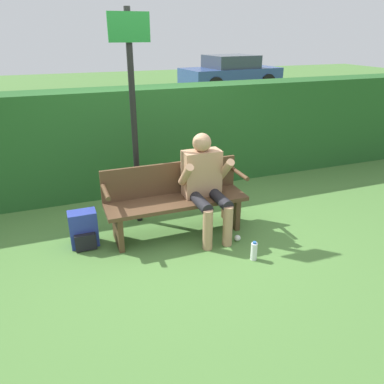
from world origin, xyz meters
TOP-DOWN VIEW (x-y plane):
  - ground_plane at (0.00, 0.00)m, footprint 40.00×40.00m
  - hedge_back at (0.00, 1.58)m, footprint 12.00×0.56m
  - park_bench at (0.00, 0.06)m, footprint 1.64×0.46m
  - person_seated at (0.32, -0.06)m, footprint 0.57×0.66m
  - backpack at (-1.06, 0.11)m, footprint 0.30×0.25m
  - water_bottle at (0.58, -0.82)m, footprint 0.07×0.07m
  - signpost at (-0.34, 0.49)m, footprint 0.44×0.09m
  - parked_car at (5.81, 10.51)m, footprint 4.07×2.26m
  - litter_crumple at (0.59, -0.41)m, footprint 0.07×0.07m

SIDE VIEW (x-z plane):
  - ground_plane at x=0.00m, z-range 0.00..0.00m
  - litter_crumple at x=0.59m, z-range 0.00..0.07m
  - water_bottle at x=0.58m, z-range -0.01..0.21m
  - backpack at x=-1.06m, z-range -0.01..0.40m
  - park_bench at x=0.00m, z-range 0.02..0.84m
  - person_seated at x=0.32m, z-range 0.06..1.25m
  - parked_car at x=5.81m, z-range -0.02..1.35m
  - hedge_back at x=0.00m, z-range 0.00..1.51m
  - signpost at x=-0.34m, z-range 0.21..2.68m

